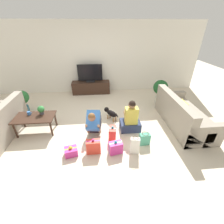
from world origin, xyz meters
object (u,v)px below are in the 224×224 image
(mug, at_px, (29,113))
(person_kneeling, at_px, (94,122))
(person_sitting, at_px, (131,120))
(gift_box_c, at_px, (71,151))
(coffee_table, at_px, (35,118))
(gift_box_b, at_px, (112,133))
(tv, at_px, (90,74))
(gift_bag_a, at_px, (135,146))
(dog, at_px, (110,113))
(tabletop_plant, at_px, (41,110))
(potted_plant_corner_right, at_px, (160,89))
(gift_box_d, at_px, (116,147))
(sofa_right, at_px, (182,115))
(gift_bag_b, at_px, (145,139))
(gift_box_a, at_px, (94,147))
(tv_console, at_px, (91,87))
(potted_plant_corner_left, at_px, (22,98))

(mug, bearing_deg, person_kneeling, -10.43)
(person_sitting, height_order, mug, person_sitting)
(person_kneeling, height_order, gift_box_c, person_kneeling)
(coffee_table, height_order, mug, mug)
(gift_box_b, bearing_deg, tv, 101.60)
(gift_bag_a, bearing_deg, coffee_table, 157.32)
(dog, relative_size, tabletop_plant, 2.09)
(potted_plant_corner_right, height_order, gift_box_c, potted_plant_corner_right)
(gift_box_d, bearing_deg, dog, 89.94)
(gift_box_b, xyz_separation_m, gift_box_d, (0.02, -0.48, -0.02))
(person_kneeling, distance_m, mug, 1.69)
(potted_plant_corner_right, bearing_deg, dog, -152.99)
(dog, bearing_deg, gift_box_c, 15.23)
(gift_bag_a, bearing_deg, tabletop_plant, 153.16)
(tv, height_order, gift_bag_a, tv)
(sofa_right, height_order, tabletop_plant, sofa_right)
(gift_bag_a, height_order, gift_bag_b, gift_bag_a)
(person_kneeling, xyz_separation_m, tabletop_plant, (-1.34, 0.32, 0.25))
(gift_box_c, bearing_deg, dog, 53.60)
(gift_bag_b, bearing_deg, gift_bag_a, -139.79)
(coffee_table, xyz_separation_m, person_sitting, (2.44, -0.16, -0.09))
(potted_plant_corner_right, distance_m, gift_box_b, 2.57)
(coffee_table, height_order, gift_box_d, coffee_table)
(gift_box_c, distance_m, gift_bag_b, 1.68)
(dog, height_order, tabletop_plant, tabletop_plant)
(person_sitting, bearing_deg, tabletop_plant, -6.83)
(person_kneeling, height_order, tabletop_plant, person_kneeling)
(gift_box_c, xyz_separation_m, gift_bag_a, (1.37, -0.07, 0.11))
(potted_plant_corner_right, relative_size, gift_box_a, 2.24)
(tv, relative_size, gift_box_a, 2.52)
(tv, distance_m, potted_plant_corner_right, 2.66)
(potted_plant_corner_right, xyz_separation_m, person_kneeling, (-2.26, -1.49, -0.22))
(person_sitting, distance_m, gift_bag_b, 0.64)
(tv_console, relative_size, potted_plant_corner_left, 2.13)
(mug, bearing_deg, gift_box_a, -31.72)
(gift_bag_a, bearing_deg, tv_console, 106.75)
(tv_console, xyz_separation_m, gift_box_a, (0.13, -3.30, -0.08))
(potted_plant_corner_left, xyz_separation_m, dog, (2.72, -0.76, -0.22))
(gift_box_c, height_order, tabletop_plant, tabletop_plant)
(dog, distance_m, gift_box_a, 1.37)
(person_sitting, bearing_deg, tv, -66.60)
(coffee_table, relative_size, gift_box_a, 2.61)
(tv, bearing_deg, gift_box_c, -96.02)
(person_kneeling, xyz_separation_m, gift_box_b, (0.44, -0.28, -0.17))
(coffee_table, xyz_separation_m, person_kneeling, (1.50, -0.19, -0.08))
(gift_box_b, bearing_deg, tabletop_plant, 161.41)
(coffee_table, distance_m, gift_box_d, 2.19)
(potted_plant_corner_left, distance_m, person_sitting, 3.46)
(sofa_right, bearing_deg, gift_box_b, 102.70)
(person_sitting, xyz_separation_m, gift_box_b, (-0.50, -0.31, -0.15))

